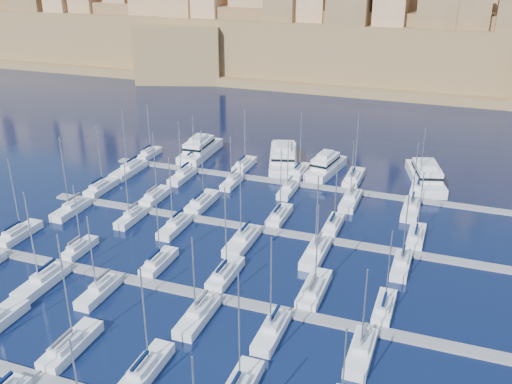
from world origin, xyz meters
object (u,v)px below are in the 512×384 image
at_px(motor_yacht_d, 426,175).
at_px(motor_yacht_c, 326,166).
at_px(motor_yacht_b, 283,157).
at_px(sailboat_2, 71,346).
at_px(motor_yacht_a, 200,149).

bearing_deg(motor_yacht_d, motor_yacht_c, -175.59).
relative_size(motor_yacht_b, motor_yacht_c, 1.37).
height_order(sailboat_2, motor_yacht_d, sailboat_2).
xyz_separation_m(motor_yacht_a, motor_yacht_c, (30.53, -1.01, 0.00)).
bearing_deg(motor_yacht_d, motor_yacht_b, 178.35).
height_order(motor_yacht_b, motor_yacht_d, same).
relative_size(motor_yacht_c, motor_yacht_d, 0.80).
relative_size(sailboat_2, motor_yacht_d, 0.86).
relative_size(motor_yacht_a, motor_yacht_d, 0.90).
distance_m(motor_yacht_c, motor_yacht_d, 20.94).
height_order(motor_yacht_a, motor_yacht_b, same).
bearing_deg(motor_yacht_c, sailboat_2, -102.21).
bearing_deg(sailboat_2, motor_yacht_d, 63.07).
distance_m(sailboat_2, motor_yacht_d, 78.97).
xyz_separation_m(motor_yacht_a, motor_yacht_b, (20.08, 1.51, 0.00)).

